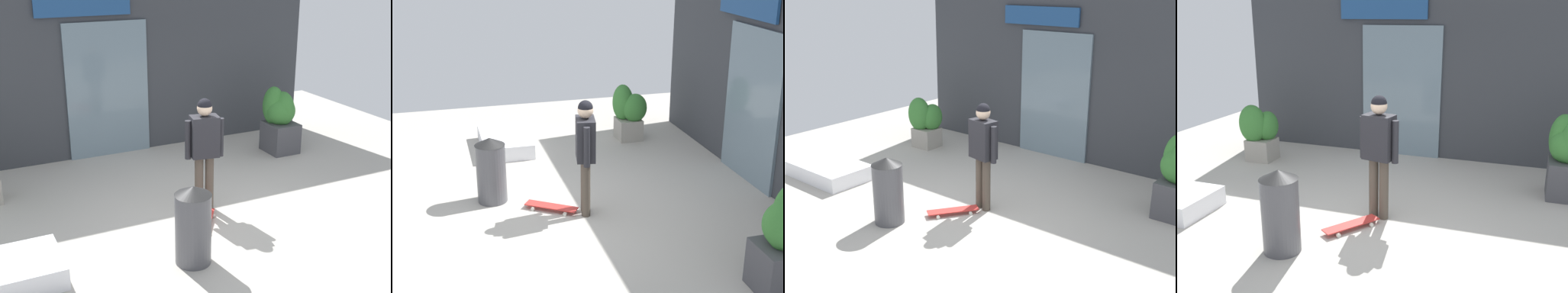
# 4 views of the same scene
# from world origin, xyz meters

# --- Properties ---
(ground_plane) EXTENTS (12.00, 12.00, 0.00)m
(ground_plane) POSITION_xyz_m (0.00, 0.00, 0.00)
(ground_plane) COLOR #B2ADA3
(building_facade) EXTENTS (7.53, 0.31, 3.56)m
(building_facade) POSITION_xyz_m (-0.02, 3.48, 1.77)
(building_facade) COLOR #383A3F
(building_facade) RESTS_ON ground_plane
(skateboarder) EXTENTS (0.57, 0.33, 1.72)m
(skateboarder) POSITION_xyz_m (0.03, 0.41, 1.06)
(skateboarder) COLOR #4C4238
(skateboarder) RESTS_ON ground_plane
(skateboard) EXTENTS (0.61, 0.76, 0.08)m
(skateboard) POSITION_xyz_m (-0.19, -0.06, 0.06)
(skateboard) COLOR red
(skateboard) RESTS_ON ground_plane
(planter_box_left) EXTENTS (0.59, 0.66, 1.28)m
(planter_box_left) POSITION_xyz_m (2.50, 2.07, 0.68)
(planter_box_left) COLOR #47474C
(planter_box_left) RESTS_ON ground_plane
(trash_bin) EXTENTS (0.46, 0.46, 1.03)m
(trash_bin) POSITION_xyz_m (-0.76, -0.86, 0.52)
(trash_bin) COLOR #4C4C51
(trash_bin) RESTS_ON ground_plane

